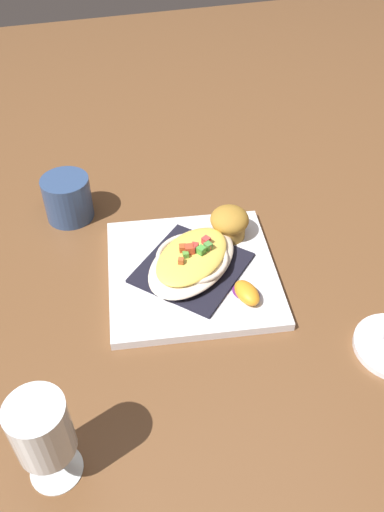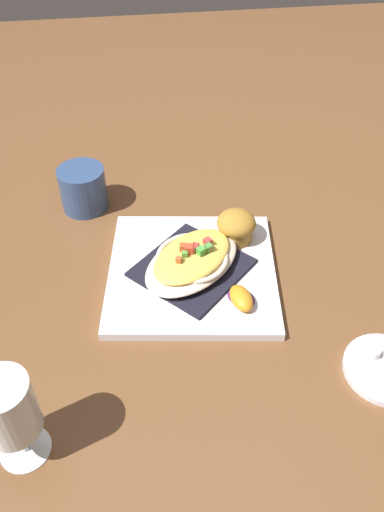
{
  "view_description": "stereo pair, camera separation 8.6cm",
  "coord_description": "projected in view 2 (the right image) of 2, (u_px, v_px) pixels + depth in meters",
  "views": [
    {
      "loc": [
        0.17,
        0.6,
        0.64
      ],
      "look_at": [
        0.0,
        0.0,
        0.05
      ],
      "focal_mm": 36.54,
      "sensor_mm": 36.0,
      "label": 1
    },
    {
      "loc": [
        0.09,
        0.62,
        0.64
      ],
      "look_at": [
        0.0,
        0.0,
        0.05
      ],
      "focal_mm": 36.54,
      "sensor_mm": 36.0,
      "label": 2
    }
  ],
  "objects": [
    {
      "name": "stemmed_glass",
      "position": [
        8.0,
        412.0,
        0.6
      ],
      "size": [
        0.07,
        0.07,
        0.14
      ],
      "color": "white",
      "rests_on": "ground_plane"
    },
    {
      "name": "square_plate",
      "position": [
        192.0,
        272.0,
        0.89
      ],
      "size": [
        0.32,
        0.32,
        0.02
      ],
      "primitive_type": "cube",
      "rotation": [
        0.0,
        0.0,
        -0.15
      ],
      "color": "white",
      "rests_on": "ground_plane"
    },
    {
      "name": "muffin",
      "position": [
        236.0,
        226.0,
        0.92
      ],
      "size": [
        0.07,
        0.07,
        0.06
      ],
      "color": "#A3752F",
      "rests_on": "square_plate"
    },
    {
      "name": "coffee_mug",
      "position": [
        83.0,
        190.0,
        1.01
      ],
      "size": [
        0.09,
        0.11,
        0.09
      ],
      "color": "navy",
      "rests_on": "ground_plane"
    },
    {
      "name": "orange_garnish",
      "position": [
        241.0,
        298.0,
        0.82
      ],
      "size": [
        0.06,
        0.07,
        0.02
      ],
      "color": "#591D67",
      "rests_on": "square_plate"
    },
    {
      "name": "ground_plane",
      "position": [
        192.0,
        275.0,
        0.9
      ],
      "size": [
        2.6,
        2.6,
        0.0
      ],
      "primitive_type": "plane",
      "color": "brown"
    },
    {
      "name": "folded_napkin",
      "position": [
        192.0,
        268.0,
        0.88
      ],
      "size": [
        0.23,
        0.23,
        0.01
      ],
      "primitive_type": "cube",
      "rotation": [
        0.0,
        0.0,
        0.77
      ],
      "color": "black",
      "rests_on": "square_plate"
    },
    {
      "name": "creamer_cup_2",
      "position": [
        373.0,
        351.0,
        0.76
      ],
      "size": [
        0.02,
        0.02,
        0.02
      ],
      "primitive_type": "cylinder",
      "color": "white",
      "rests_on": "creamer_saucer"
    },
    {
      "name": "gratin_dish",
      "position": [
        192.0,
        259.0,
        0.87
      ],
      "size": [
        0.22,
        0.22,
        0.05
      ],
      "color": "beige",
      "rests_on": "folded_napkin"
    }
  ]
}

